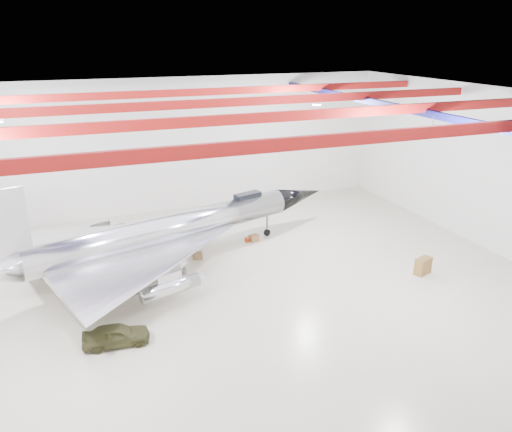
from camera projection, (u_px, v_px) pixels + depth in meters
name	position (u px, v px, depth m)	size (l,w,h in m)	color
floor	(206.00, 290.00, 29.36)	(40.00, 40.00, 0.00)	beige
wall_back	(154.00, 147.00, 40.61)	(40.00, 40.00, 0.00)	silver
wall_right	(484.00, 168.00, 34.23)	(30.00, 30.00, 0.00)	silver
ceiling	(198.00, 100.00, 25.58)	(40.00, 40.00, 0.00)	#0A0F38
ceiling_structure	(199.00, 113.00, 25.81)	(39.50, 29.50, 1.08)	maroon
jet_aircraft	(169.00, 233.00, 31.84)	(24.55, 17.87, 6.86)	silver
jeep	(116.00, 335.00, 24.02)	(1.27, 3.17, 1.08)	#37361B
desk	(423.00, 266.00, 31.19)	(1.16, 0.58, 1.06)	brown
crate_ply	(157.00, 268.00, 31.74)	(0.48, 0.38, 0.34)	olive
toolbox_red	(162.00, 243.00, 35.56)	(0.45, 0.36, 0.32)	#A72D10
engine_drum	(183.00, 272.00, 31.14)	(0.45, 0.45, 0.41)	#59595B
parts_bin	(254.00, 238.00, 36.26)	(0.66, 0.53, 0.46)	olive
crate_small	(44.00, 274.00, 31.02)	(0.40, 0.32, 0.28)	#59595B
tool_chest	(247.00, 240.00, 36.13)	(0.36, 0.36, 0.33)	#A72D10
oil_barrel	(198.00, 256.00, 33.39)	(0.62, 0.49, 0.43)	olive
spares_box	(207.00, 237.00, 36.56)	(0.35, 0.35, 0.32)	#59595B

